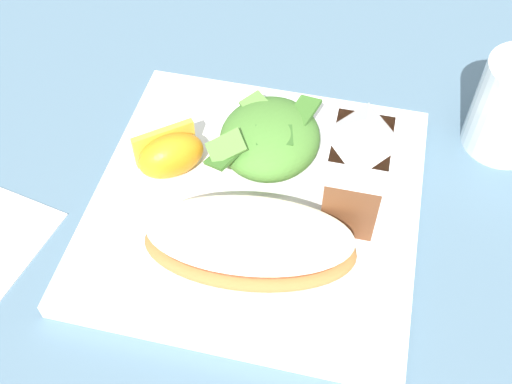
# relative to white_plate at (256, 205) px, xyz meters

# --- Properties ---
(ground) EXTENTS (3.00, 3.00, 0.00)m
(ground) POSITION_rel_white_plate_xyz_m (0.00, 0.00, -0.01)
(ground) COLOR slate
(white_plate) EXTENTS (0.28, 0.28, 0.02)m
(white_plate) POSITION_rel_white_plate_xyz_m (0.00, 0.00, 0.00)
(white_plate) COLOR white
(white_plate) RESTS_ON ground
(cheesy_pizza_bread) EXTENTS (0.10, 0.18, 0.04)m
(cheesy_pizza_bread) POSITION_rel_white_plate_xyz_m (0.06, 0.01, 0.03)
(cheesy_pizza_bread) COLOR #A87038
(cheesy_pizza_bread) RESTS_ON white_plate
(green_salad_pile) EXTENTS (0.11, 0.09, 0.05)m
(green_salad_pile) POSITION_rel_white_plate_xyz_m (-0.06, -0.00, 0.03)
(green_salad_pile) COLOR #4C8433
(green_salad_pile) RESTS_ON white_plate
(milk_carton) EXTENTS (0.06, 0.05, 0.11)m
(milk_carton) POSITION_rel_white_plate_xyz_m (-0.01, 0.08, 0.07)
(milk_carton) COLOR brown
(milk_carton) RESTS_ON white_plate
(orange_wedge_front) EXTENTS (0.07, 0.07, 0.04)m
(orange_wedge_front) POSITION_rel_white_plate_xyz_m (-0.02, -0.08, 0.03)
(orange_wedge_front) COLOR orange
(orange_wedge_front) RESTS_ON white_plate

